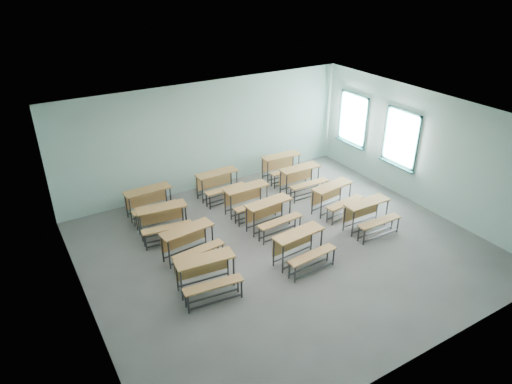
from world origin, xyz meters
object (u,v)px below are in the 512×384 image
desk_unit_r2c1 (248,197)px  desk_unit_r3c2 (283,164)px  desk_unit_r1c0 (190,240)px  desk_unit_r3c1 (219,182)px  desk_unit_r0c2 (369,212)px  desk_unit_r1c1 (271,212)px  desk_unit_r3c0 (150,199)px  desk_unit_r1c2 (335,195)px  desk_unit_r2c2 (302,176)px  desk_unit_r2c0 (163,218)px  desk_unit_r0c0 (207,271)px  desk_unit_r0c1 (301,244)px

desk_unit_r2c1 → desk_unit_r3c2: (2.01, 1.33, 0.00)m
desk_unit_r1c0 → desk_unit_r3c1: same height
desk_unit_r0c2 → desk_unit_r1c1: 2.48m
desk_unit_r3c0 → desk_unit_r1c2: bearing=-29.7°
desk_unit_r2c2 → desk_unit_r3c1: size_ratio=0.99×
desk_unit_r1c2 → desk_unit_r2c2: bearing=85.5°
desk_unit_r2c0 → desk_unit_r2c1: (2.36, -0.11, 0.00)m
desk_unit_r1c0 → desk_unit_r2c2: bearing=13.0°
desk_unit_r0c0 → desk_unit_r2c2: same height
desk_unit_r0c2 → desk_unit_r2c2: same height
desk_unit_r0c1 → desk_unit_r3c2: 4.46m
desk_unit_r2c2 → desk_unit_r1c0: bearing=-159.9°
desk_unit_r0c2 → desk_unit_r1c2: (-0.14, 1.18, 0.00)m
desk_unit_r2c2 → desk_unit_r3c1: same height
desk_unit_r3c1 → desk_unit_r3c2: size_ratio=1.00×
desk_unit_r0c0 → desk_unit_r3c1: (2.10, 3.63, 0.00)m
desk_unit_r0c0 → desk_unit_r2c1: 3.37m
desk_unit_r0c0 → desk_unit_r0c1: same height
desk_unit_r2c2 → desk_unit_r3c0: bearing=168.9°
desk_unit_r1c0 → desk_unit_r2c1: bearing=21.7°
desk_unit_r0c0 → desk_unit_r3c0: same height
desk_unit_r1c1 → desk_unit_r3c1: bearing=94.8°
desk_unit_r1c1 → desk_unit_r2c1: 1.02m
desk_unit_r1c2 → desk_unit_r3c2: same height
desk_unit_r0c2 → desk_unit_r1c0: (-4.40, 1.14, 0.00)m
desk_unit_r1c0 → desk_unit_r2c0: (-0.16, 1.27, 0.00)m
desk_unit_r2c0 → desk_unit_r1c1: bearing=-18.3°
desk_unit_r1c1 → desk_unit_r1c0: bearing=179.7°
desk_unit_r0c0 → desk_unit_r3c1: size_ratio=1.04×
desk_unit_r0c2 → desk_unit_r2c1: 3.18m
desk_unit_r1c0 → desk_unit_r3c2: size_ratio=1.04×
desk_unit_r0c0 → desk_unit_r2c0: 2.51m
desk_unit_r3c0 → desk_unit_r3c1: (2.06, 0.02, 0.00)m
desk_unit_r0c1 → desk_unit_r1c1: size_ratio=1.01×
desk_unit_r0c2 → desk_unit_r3c1: bearing=125.4°
desk_unit_r0c0 → desk_unit_r3c0: size_ratio=1.05×
desk_unit_r0c0 → desk_unit_r1c0: same height
desk_unit_r2c1 → desk_unit_r1c2: bearing=-29.2°
desk_unit_r1c1 → desk_unit_r2c2: bearing=30.7°
desk_unit_r1c0 → desk_unit_r3c0: same height
desk_unit_r1c1 → desk_unit_r3c0: 3.28m
desk_unit_r3c2 → desk_unit_r0c2: bearing=-84.3°
desk_unit_r0c2 → desk_unit_r2c2: (-0.22, 2.58, 0.00)m
desk_unit_r0c0 → desk_unit_r2c2: 5.10m
desk_unit_r0c0 → desk_unit_r0c2: (4.56, 0.11, 0.00)m
desk_unit_r0c0 → desk_unit_r2c1: same height
desk_unit_r0c0 → desk_unit_r0c2: size_ratio=1.06×
desk_unit_r1c1 → desk_unit_r2c2: (1.90, 1.30, 0.00)m
desk_unit_r1c2 → desk_unit_r2c0: 4.59m
desk_unit_r1c1 → desk_unit_r2c1: (-0.08, 1.02, 0.00)m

